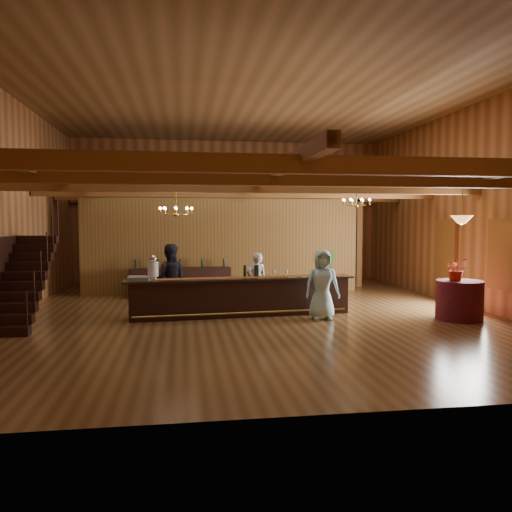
{
  "coord_description": "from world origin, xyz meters",
  "views": [
    {
      "loc": [
        -1.79,
        -12.76,
        2.36
      ],
      "look_at": [
        0.2,
        0.83,
        1.4
      ],
      "focal_mm": 35.0,
      "sensor_mm": 36.0,
      "label": 1
    }
  ],
  "objects": [
    {
      "name": "window_right_back",
      "position": [
        5.95,
        1.0,
        1.55
      ],
      "size": [
        0.12,
        1.05,
        1.75
      ],
      "primitive_type": "cube",
      "color": "white",
      "rests_on": "wall_right"
    },
    {
      "name": "staircase",
      "position": [
        -5.45,
        -0.74,
        1.0
      ],
      "size": [
        1.0,
        2.8,
        2.0
      ],
      "color": "black",
      "rests_on": "floor"
    },
    {
      "name": "wall_right",
      "position": [
        6.0,
        0.0,
        2.75
      ],
      "size": [
        0.1,
        14.0,
        5.5
      ],
      "primitive_type": "cube",
      "color": "#A1663D",
      "rests_on": "floor"
    },
    {
      "name": "round_table",
      "position": [
        4.76,
        -1.75,
        0.47
      ],
      "size": [
        1.09,
        1.09,
        0.94
      ],
      "primitive_type": "cylinder",
      "color": "#380B17",
      "rests_on": "floor"
    },
    {
      "name": "bar_bottle_1",
      "position": [
        0.03,
        -0.34,
        1.11
      ],
      "size": [
        0.07,
        0.07,
        0.3
      ],
      "primitive_type": "cylinder",
      "color": "black",
      "rests_on": "tasting_bar"
    },
    {
      "name": "support_posts",
      "position": [
        0.0,
        -0.5,
        1.6
      ],
      "size": [
        9.2,
        10.2,
        3.2
      ],
      "color": "brown",
      "rests_on": "floor"
    },
    {
      "name": "table_flowers",
      "position": [
        4.65,
        -1.79,
        1.23
      ],
      "size": [
        0.61,
        0.57,
        0.56
      ],
      "primitive_type": "imported",
      "rotation": [
        0.0,
        0.0,
        -0.3
      ],
      "color": "#A91709",
      "rests_on": "round_table"
    },
    {
      "name": "floor_plant",
      "position": [
        2.92,
        3.44,
        0.68
      ],
      "size": [
        0.85,
        0.74,
        1.36
      ],
      "primitive_type": "imported",
      "rotation": [
        0.0,
        0.0,
        -0.21
      ],
      "color": "#2B6021",
      "rests_on": "floor"
    },
    {
      "name": "guest",
      "position": [
        1.51,
        -1.23,
        0.85
      ],
      "size": [
        0.86,
        0.59,
        1.69
      ],
      "primitive_type": "imported",
      "rotation": [
        0.0,
        0.0,
        -0.06
      ],
      "color": "#ABE6EA",
      "rests_on": "floor"
    },
    {
      "name": "partition_wall",
      "position": [
        -0.5,
        3.5,
        1.55
      ],
      "size": [
        9.0,
        0.18,
        3.1
      ],
      "primitive_type": "cube",
      "color": "brown",
      "rests_on": "floor"
    },
    {
      "name": "chandelier_left",
      "position": [
        -1.95,
        -0.35,
        2.63
      ],
      "size": [
        0.8,
        0.8,
        0.73
      ],
      "color": "gold",
      "rests_on": "beam_grid"
    },
    {
      "name": "wall_front",
      "position": [
        0.0,
        -7.0,
        2.75
      ],
      "size": [
        12.0,
        0.1,
        5.5
      ],
      "primitive_type": "cube",
      "color": "#A1663D",
      "rests_on": "floor"
    },
    {
      "name": "table_vase",
      "position": [
        4.62,
        -1.64,
        1.08
      ],
      "size": [
        0.18,
        0.18,
        0.27
      ],
      "primitive_type": "imported",
      "rotation": [
        0.0,
        0.0,
        -0.43
      ],
      "color": "gold",
      "rests_on": "round_table"
    },
    {
      "name": "glass_rack_tray",
      "position": [
        -2.84,
        -0.72,
        1.01
      ],
      "size": [
        0.5,
        0.5,
        0.1
      ],
      "primitive_type": "cube",
      "color": "gray",
      "rests_on": "tasting_bar"
    },
    {
      "name": "beam_grid",
      "position": [
        0.0,
        0.51,
        3.24
      ],
      "size": [
        11.9,
        13.9,
        0.39
      ],
      "color": "brown",
      "rests_on": "wall_left"
    },
    {
      "name": "tasting_bar",
      "position": [
        -0.36,
        -0.48,
        0.49
      ],
      "size": [
        5.78,
        1.17,
        0.97
      ],
      "rotation": [
        0.0,
        0.0,
        0.08
      ],
      "color": "black",
      "rests_on": "floor"
    },
    {
      "name": "backbar_shelf",
      "position": [
        -1.88,
        3.12,
        0.45
      ],
      "size": [
        3.21,
        0.97,
        0.89
      ],
      "primitive_type": "cube",
      "rotation": [
        0.0,
        0.0,
        0.15
      ],
      "color": "black",
      "rests_on": "floor"
    },
    {
      "name": "wall_left",
      "position": [
        -6.0,
        0.0,
        2.75
      ],
      "size": [
        0.1,
        14.0,
        5.5
      ],
      "primitive_type": "cube",
      "color": "#A1663D",
      "rests_on": "floor"
    },
    {
      "name": "pendant_lamp",
      "position": [
        4.76,
        -1.75,
        2.4
      ],
      "size": [
        0.52,
        0.52,
        0.9
      ],
      "color": "gold",
      "rests_on": "beam_grid"
    },
    {
      "name": "raffle_drum",
      "position": [
        1.78,
        -0.36,
        1.13
      ],
      "size": [
        0.34,
        0.24,
        0.3
      ],
      "color": "brown",
      "rests_on": "tasting_bar"
    },
    {
      "name": "beverage_dispenser",
      "position": [
        -2.51,
        -0.6,
        1.24
      ],
      "size": [
        0.26,
        0.26,
        0.6
      ],
      "color": "silver",
      "rests_on": "tasting_bar"
    },
    {
      "name": "wall_back",
      "position": [
        0.0,
        7.0,
        2.75
      ],
      "size": [
        12.0,
        0.1,
        5.5
      ],
      "primitive_type": "cube",
      "color": "#A1663D",
      "rests_on": "floor"
    },
    {
      "name": "staff_second",
      "position": [
        -2.14,
        0.19,
        0.89
      ],
      "size": [
        0.88,
        0.69,
        1.78
      ],
      "primitive_type": "imported",
      "rotation": [
        0.0,
        0.0,
        3.12
      ],
      "color": "black",
      "rests_on": "floor"
    },
    {
      "name": "bartender",
      "position": [
        0.12,
        0.16,
        0.77
      ],
      "size": [
        0.6,
        0.44,
        1.54
      ],
      "primitive_type": "imported",
      "rotation": [
        0.0,
        0.0,
        3.27
      ],
      "color": "silver",
      "rests_on": "floor"
    },
    {
      "name": "bar_bottle_0",
      "position": [
        -0.25,
        -0.36,
        1.11
      ],
      "size": [
        0.07,
        0.07,
        0.3
      ],
      "primitive_type": "cylinder",
      "color": "black",
      "rests_on": "tasting_bar"
    },
    {
      "name": "ceiling",
      "position": [
        0.0,
        0.0,
        5.5
      ],
      "size": [
        14.0,
        14.0,
        0.0
      ],
      "primitive_type": "plane",
      "rotation": [
        3.14,
        0.0,
        0.0
      ],
      "color": "brown",
      "rests_on": "wall_back"
    },
    {
      "name": "window_right_front",
      "position": [
        5.95,
        -1.6,
        1.55
      ],
      "size": [
        0.12,
        1.05,
        1.75
      ],
      "primitive_type": "cube",
      "color": "white",
      "rests_on": "wall_right"
    },
    {
      "name": "bar_bottle_2",
      "position": [
        0.07,
        -0.34,
        1.11
      ],
      "size": [
        0.07,
        0.07,
        0.3
      ],
      "primitive_type": "cylinder",
      "color": "black",
      "rests_on": "tasting_bar"
    },
    {
      "name": "chandelier_right",
      "position": [
        3.0,
        0.61,
        2.9
      ],
      "size": [
        0.8,
        0.8,
        0.45
      ],
      "color": "gold",
      "rests_on": "beam_grid"
    },
    {
      "name": "backroom_boxes",
      "position": [
        -0.29,
        5.5,
        0.53
      ],
      "size": [
        4.1,
        0.6,
        1.1
      ],
      "color": "black",
      "rests_on": "floor"
    },
    {
      "name": "floor",
      "position": [
        0.0,
        0.0,
        0.0
      ],
      "size": [
        14.0,
        14.0,
        0.0
      ],
      "primitive_type": "plane",
      "color": "brown",
      "rests_on": "ground"
    }
  ]
}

